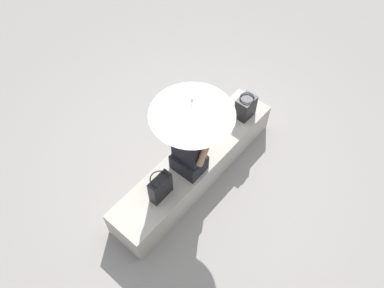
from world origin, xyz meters
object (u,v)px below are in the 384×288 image
person_seated (189,148)px  tote_bag_canvas (160,187)px  parasol (192,107)px  magazine (216,131)px  handbag_black (246,107)px

person_seated → tote_bag_canvas: 0.50m
parasol → magazine: bearing=-170.0°
handbag_black → tote_bag_canvas: bearing=-0.7°
person_seated → magazine: 0.71m
parasol → handbag_black: parasol is taller
person_seated → handbag_black: size_ratio=2.88×
person_seated → parasol: (-0.03, 0.02, 0.62)m
person_seated → magazine: person_seated is taller
handbag_black → magazine: handbag_black is taller
tote_bag_canvas → handbag_black: bearing=179.3°
parasol → magazine: parasol is taller
person_seated → tote_bag_canvas: (0.45, 0.00, -0.22)m
tote_bag_canvas → magazine: (-1.04, -0.09, -0.17)m
person_seated → parasol: size_ratio=0.80×
handbag_black → parasol: bearing=-0.3°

